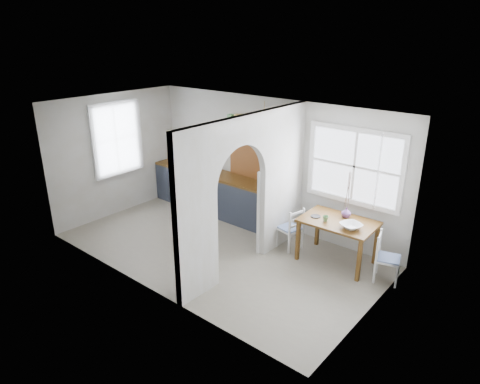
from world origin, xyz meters
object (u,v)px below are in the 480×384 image
Objects in this scene: chair_right at (388,258)px; kettle at (267,183)px; vase at (346,212)px; chair_left at (290,228)px; dining_table at (337,241)px.

chair_right is 3.49× the size of kettle.
chair_right is at bearing -15.73° from vase.
chair_left is 1.82m from chair_right.
chair_right reaches higher than chair_left.
vase is at bearing 122.52° from chair_left.
chair_right is at bearing -3.50° from dining_table.
chair_left is 0.99× the size of chair_right.
chair_right is (1.82, 0.07, 0.00)m from chair_left.
vase is at bearing 58.75° from chair_right.
dining_table is 5.30× the size of kettle.
kettle is at bearing 170.16° from dining_table.
dining_table is at bearing 72.60° from chair_right.
chair_left is 1.08m from vase.
dining_table is 0.91m from chair_left.
chair_left is 1.05m from kettle.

